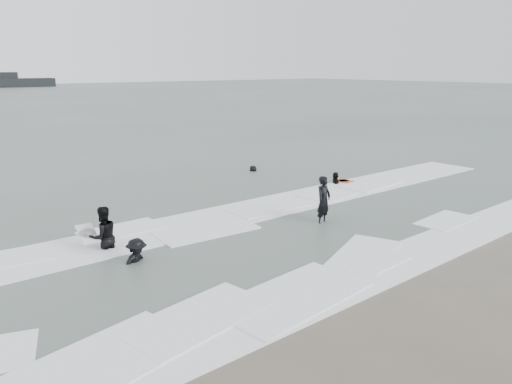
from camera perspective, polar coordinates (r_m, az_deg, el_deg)
ground at (r=14.80m, az=12.38°, el=-7.83°), size 320.00×320.00×0.00m
surfer_centre at (r=17.99m, az=7.68°, el=-3.64°), size 0.73×0.56×1.76m
surfer_wading at (r=16.08m, az=-16.94°, el=-6.33°), size 0.97×0.77×1.93m
surfer_breaker at (r=14.75m, az=-13.43°, el=-7.97°), size 1.18×0.91×1.60m
surfer_right_near at (r=24.06m, az=9.04°, el=0.86°), size 0.99×1.06×1.75m
surfer_right_far at (r=26.58m, az=-0.32°, el=2.30°), size 0.87×0.79×1.49m
surf_foam at (r=17.17m, az=2.74°, el=-4.26°), size 30.03×9.06×0.09m
bodyboards at (r=19.03m, az=1.49°, el=-0.96°), size 13.58×4.21×1.25m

